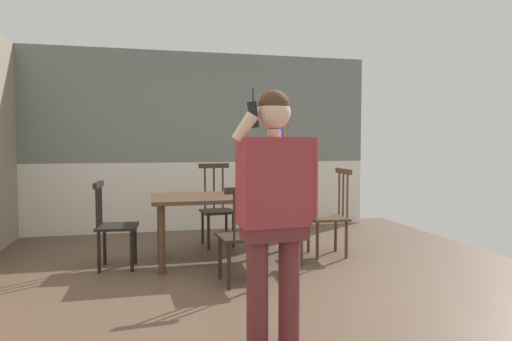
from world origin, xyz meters
TOP-DOWN VIEW (x-y plane):
  - ground_plane at (0.00, 0.00)m, footprint 6.46×6.46m
  - room_back_partition at (0.00, 2.94)m, footprint 5.26×0.17m
  - dining_table at (0.06, 0.96)m, footprint 1.67×0.88m
  - chair_near_window at (1.28, 0.95)m, footprint 0.46×0.46m
  - chair_by_doorway at (-1.16, 0.97)m, footprint 0.44×0.44m
  - chair_at_table_head at (0.06, 1.78)m, footprint 0.45×0.45m
  - chair_opposite_corner at (0.06, 0.14)m, footprint 0.47×0.47m
  - person_figure at (-0.01, -1.19)m, footprint 0.59×0.28m

SIDE VIEW (x-z plane):
  - ground_plane at x=0.00m, z-range 0.00..0.00m
  - chair_by_doorway at x=-1.16m, z-range 0.00..0.92m
  - chair_opposite_corner at x=0.06m, z-range -0.01..0.92m
  - chair_near_window at x=1.28m, z-range -0.03..0.99m
  - chair_at_table_head at x=0.06m, z-range -0.04..1.01m
  - dining_table at x=0.06m, z-range 0.28..1.02m
  - person_figure at x=-0.01m, z-range 0.13..1.78m
  - room_back_partition at x=0.00m, z-range -0.05..2.64m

